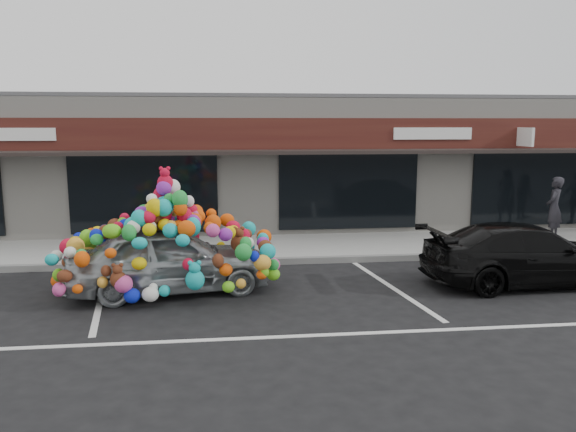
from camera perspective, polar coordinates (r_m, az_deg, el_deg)
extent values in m
plane|color=black|center=(11.51, -2.73, -8.03)|extent=(90.00, 90.00, 0.00)
cube|color=beige|center=(19.52, -4.47, 5.40)|extent=(24.00, 6.00, 4.20)
cube|color=#59595B|center=(19.49, -4.55, 11.72)|extent=(24.00, 6.00, 0.12)
cube|color=#3B1210|center=(16.40, -4.11, 8.33)|extent=(24.00, 0.18, 0.90)
cube|color=black|center=(15.89, -4.01, 6.50)|extent=(24.00, 1.20, 0.10)
cube|color=white|center=(18.24, 22.90, 7.41)|extent=(0.08, 0.95, 0.55)
cube|color=white|center=(17.26, -26.39, 7.44)|extent=(2.40, 0.04, 0.35)
cube|color=white|center=(17.41, 14.50, 8.12)|extent=(2.40, 0.04, 0.35)
cube|color=black|center=(16.70, -14.39, 2.23)|extent=(4.20, 0.12, 2.30)
cube|color=black|center=(16.96, 6.14, 2.58)|extent=(4.20, 0.12, 2.30)
cube|color=black|center=(19.19, 23.92, 2.61)|extent=(4.20, 0.12, 2.30)
cube|color=gray|center=(15.35, -3.74, -3.32)|extent=(26.00, 3.00, 0.15)
cube|color=slate|center=(13.89, -3.43, -4.67)|extent=(26.00, 0.18, 0.16)
cube|color=silver|center=(11.94, -18.47, -7.86)|extent=(0.73, 4.37, 0.01)
cube|color=silver|center=(12.19, 10.55, -7.16)|extent=(0.73, 4.37, 0.01)
cube|color=silver|center=(9.70, 10.34, -11.53)|extent=(14.00, 0.12, 0.01)
imported|color=silver|center=(11.80, -11.94, -4.27)|extent=(2.32, 4.33, 1.40)
ellipsoid|color=red|center=(11.57, -12.15, 1.64)|extent=(1.51, 1.91, 1.05)
sphere|color=#C2D90C|center=(11.53, -4.92, -2.79)|extent=(0.34, 0.34, 0.34)
sphere|color=#132EC9|center=(10.91, -9.20, -6.11)|extent=(0.36, 0.36, 0.36)
sphere|color=#2ABA60|center=(12.78, -15.14, -3.80)|extent=(0.30, 0.30, 0.30)
sphere|color=#D7508A|center=(11.52, -12.23, 3.98)|extent=(0.32, 0.32, 0.32)
sphere|color=red|center=(12.00, -17.82, -2.68)|extent=(0.30, 0.30, 0.30)
imported|color=black|center=(13.16, 23.13, -3.60)|extent=(2.02, 4.60, 1.32)
imported|color=black|center=(17.85, 25.41, 0.75)|extent=(0.77, 0.76, 1.79)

